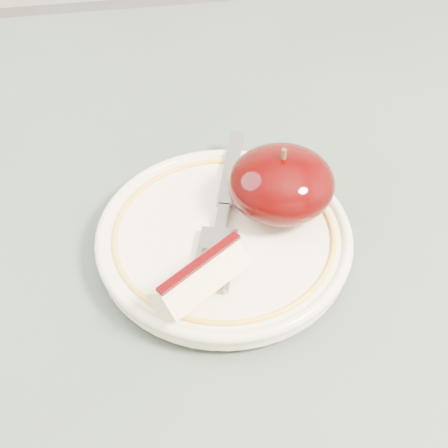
{
  "coord_description": "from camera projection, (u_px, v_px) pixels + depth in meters",
  "views": [
    {
      "loc": [
        -0.07,
        -0.26,
        1.11
      ],
      "look_at": [
        -0.02,
        0.05,
        0.78
      ],
      "focal_mm": 50.0,
      "sensor_mm": 36.0,
      "label": 1
    }
  ],
  "objects": [
    {
      "name": "fork",
      "position": [
        224.0,
        207.0,
        0.48
      ],
      "size": [
        0.07,
        0.17,
        0.0
      ],
      "rotation": [
        0.0,
        0.0,
        1.29
      ],
      "color": "gray",
      "rests_on": "plate"
    },
    {
      "name": "apple_wedge",
      "position": [
        200.0,
        278.0,
        0.42
      ],
      "size": [
        0.07,
        0.07,
        0.03
      ],
      "rotation": [
        0.0,
        0.0,
        0.62
      ],
      "color": "beige",
      "rests_on": "plate"
    },
    {
      "name": "apple_half",
      "position": [
        281.0,
        184.0,
        0.47
      ],
      "size": [
        0.08,
        0.08,
        0.06
      ],
      "color": "black",
      "rests_on": "plate"
    },
    {
      "name": "plate",
      "position": [
        224.0,
        237.0,
        0.47
      ],
      "size": [
        0.19,
        0.19,
        0.02
      ],
      "color": "beige",
      "rests_on": "table"
    },
    {
      "name": "table",
      "position": [
        262.0,
        364.0,
        0.51
      ],
      "size": [
        0.9,
        0.9,
        0.75
      ],
      "color": "brown",
      "rests_on": "ground"
    }
  ]
}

